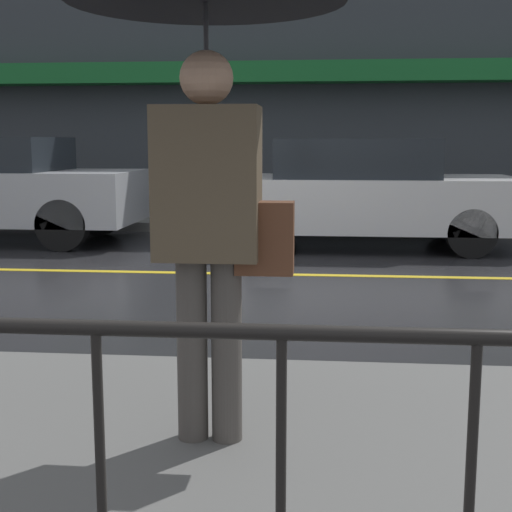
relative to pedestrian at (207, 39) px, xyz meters
name	(u,v)px	position (x,y,z in m)	size (l,w,h in m)	color
ground_plane	(238,274)	(-0.44, 4.65, -1.82)	(80.00, 80.00, 0.00)	#262628
sidewalk_near	(95,476)	(-0.44, -0.25, -1.75)	(28.00, 2.81, 0.15)	#60605E
sidewalk_far	(269,222)	(-0.44, 9.07, -1.75)	(28.00, 1.86, 0.15)	#60605E
lane_marking	(238,274)	(-0.44, 4.65, -1.82)	(25.20, 0.12, 0.01)	gold
building_storefront	(275,25)	(-0.44, 10.12, 1.62)	(28.00, 0.85, 6.98)	#383D42
pedestrian	(207,39)	(0.00, 0.00, 0.00)	(1.12, 1.12, 2.06)	#4C4742
car_white	(363,192)	(1.00, 6.87, -1.08)	(4.02, 1.92, 1.46)	silver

